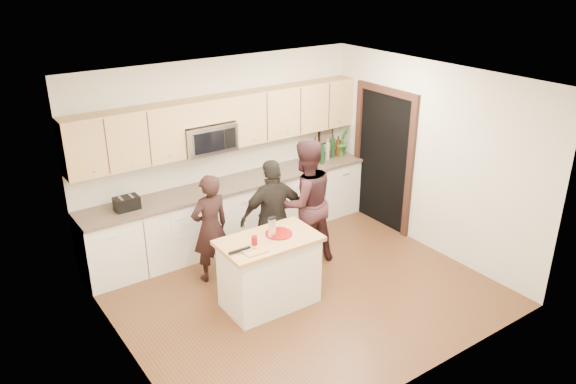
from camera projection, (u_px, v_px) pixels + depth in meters
floor at (301, 290)px, 7.26m from camera, size 4.50×4.50×0.00m
room_shell at (302, 164)px, 6.58m from camera, size 4.52×4.02×2.71m
back_cabinetry at (234, 212)px, 8.35m from camera, size 4.50×0.66×0.94m
upper_cabinetry at (227, 120)px, 7.94m from camera, size 4.50×0.33×0.75m
microwave at (208, 138)px, 7.81m from camera, size 0.76×0.41×0.40m
doorway at (383, 154)px, 8.66m from camera, size 0.06×1.25×2.20m
framed_picture at (326, 133)px, 9.28m from camera, size 0.30×0.03×0.38m
dish_towel at (179, 211)px, 7.58m from camera, size 0.34×0.60×0.48m
island at (269, 271)px, 6.81m from camera, size 1.21×0.72×0.90m
red_plate at (279, 234)px, 6.74m from camera, size 0.33×0.33×0.02m
box_grater at (272, 227)px, 6.60m from camera, size 0.09×0.06×0.25m
drink_glass at (254, 240)px, 6.48m from camera, size 0.07×0.07×0.11m
cutting_board at (255, 251)px, 6.34m from camera, size 0.27×0.18×0.02m
tongs at (240, 250)px, 6.33m from camera, size 0.27×0.04×0.02m
knife at (249, 250)px, 6.34m from camera, size 0.20×0.03×0.01m
toaster at (127, 203)px, 7.28m from camera, size 0.31×0.21×0.17m
bottle_cluster at (326, 149)px, 9.04m from camera, size 0.50×0.31×0.39m
orchid at (342, 141)px, 9.20m from camera, size 0.32×0.29×0.48m
woman_left at (210, 228)px, 7.26m from camera, size 0.56×0.39×1.47m
woman_center at (305, 202)px, 7.63m from camera, size 0.93×0.77×1.78m
woman_right at (274, 217)px, 7.44m from camera, size 0.99×0.54×1.59m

